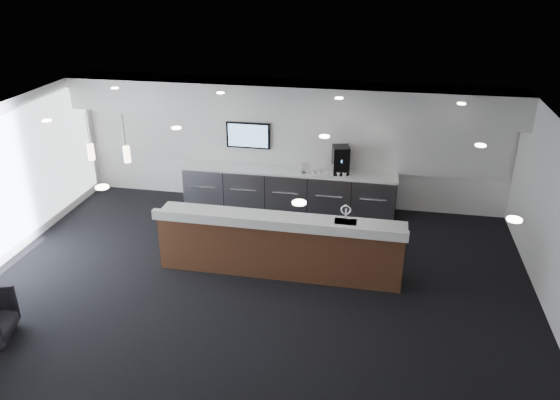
# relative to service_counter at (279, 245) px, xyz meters

# --- Properties ---
(ground) EXTENTS (10.00, 10.00, 0.00)m
(ground) POSITION_rel_service_counter_xyz_m (-0.35, -0.74, -0.58)
(ground) COLOR black
(ground) RESTS_ON ground
(ceiling) EXTENTS (10.00, 8.00, 0.02)m
(ceiling) POSITION_rel_service_counter_xyz_m (-0.35, -0.74, 2.42)
(ceiling) COLOR black
(ceiling) RESTS_ON back_wall
(back_wall) EXTENTS (10.00, 0.02, 3.00)m
(back_wall) POSITION_rel_service_counter_xyz_m (-0.35, 3.26, 0.92)
(back_wall) COLOR white
(back_wall) RESTS_ON ground
(soffit_bulkhead) EXTENTS (10.00, 0.90, 0.70)m
(soffit_bulkhead) POSITION_rel_service_counter_xyz_m (-0.35, 2.81, 2.07)
(soffit_bulkhead) COLOR silver
(soffit_bulkhead) RESTS_ON back_wall
(alcove_panel) EXTENTS (9.80, 0.06, 1.40)m
(alcove_panel) POSITION_rel_service_counter_xyz_m (-0.35, 3.23, 1.02)
(alcove_panel) COLOR silver
(alcove_panel) RESTS_ON back_wall
(back_credenza) EXTENTS (5.06, 0.66, 0.95)m
(back_credenza) POSITION_rel_service_counter_xyz_m (-0.35, 2.90, -0.10)
(back_credenza) COLOR gray
(back_credenza) RESTS_ON ground
(wall_tv) EXTENTS (1.05, 0.08, 0.62)m
(wall_tv) POSITION_rel_service_counter_xyz_m (-1.35, 3.17, 1.07)
(wall_tv) COLOR black
(wall_tv) RESTS_ON back_wall
(pendant_left) EXTENTS (0.12, 0.12, 0.30)m
(pendant_left) POSITION_rel_service_counter_xyz_m (-2.75, 0.06, 1.67)
(pendant_left) COLOR #FFEEC6
(pendant_left) RESTS_ON ceiling
(pendant_right) EXTENTS (0.12, 0.12, 0.30)m
(pendant_right) POSITION_rel_service_counter_xyz_m (-3.45, 0.06, 1.67)
(pendant_right) COLOR #FFEEC6
(pendant_right) RESTS_ON ceiling
(ceiling_can_lights) EXTENTS (7.00, 5.00, 0.02)m
(ceiling_can_lights) POSITION_rel_service_counter_xyz_m (-0.35, -0.74, 2.39)
(ceiling_can_lights) COLOR white
(ceiling_can_lights) RESTS_ON ceiling
(service_counter) EXTENTS (4.61, 0.81, 1.49)m
(service_counter) POSITION_rel_service_counter_xyz_m (0.00, 0.00, 0.00)
(service_counter) COLOR #59301D
(service_counter) RESTS_ON ground
(coffee_machine) EXTENTS (0.45, 0.52, 0.63)m
(coffee_machine) POSITION_rel_service_counter_xyz_m (0.85, 2.96, 0.69)
(coffee_machine) COLOR black
(coffee_machine) RESTS_ON back_credenza
(info_sign_left) EXTENTS (0.18, 0.04, 0.25)m
(info_sign_left) POSITION_rel_service_counter_xyz_m (0.07, 2.82, 0.50)
(info_sign_left) COLOR silver
(info_sign_left) RESTS_ON back_credenza
(info_sign_right) EXTENTS (0.20, 0.06, 0.27)m
(info_sign_right) POSITION_rel_service_counter_xyz_m (0.75, 2.77, 0.51)
(info_sign_right) COLOR silver
(info_sign_right) RESTS_ON back_credenza
(cup_0) EXTENTS (0.10, 0.10, 0.09)m
(cup_0) POSITION_rel_service_counter_xyz_m (0.97, 2.77, 0.42)
(cup_0) COLOR white
(cup_0) RESTS_ON back_credenza
(cup_1) EXTENTS (0.14, 0.14, 0.09)m
(cup_1) POSITION_rel_service_counter_xyz_m (0.83, 2.77, 0.42)
(cup_1) COLOR white
(cup_1) RESTS_ON back_credenza
(cup_2) EXTENTS (0.12, 0.12, 0.09)m
(cup_2) POSITION_rel_service_counter_xyz_m (0.69, 2.77, 0.42)
(cup_2) COLOR white
(cup_2) RESTS_ON back_credenza
(cup_3) EXTENTS (0.13, 0.13, 0.09)m
(cup_3) POSITION_rel_service_counter_xyz_m (0.55, 2.77, 0.42)
(cup_3) COLOR white
(cup_3) RESTS_ON back_credenza
(cup_4) EXTENTS (0.14, 0.14, 0.09)m
(cup_4) POSITION_rel_service_counter_xyz_m (0.41, 2.77, 0.42)
(cup_4) COLOR white
(cup_4) RESTS_ON back_credenza
(cup_5) EXTENTS (0.11, 0.11, 0.09)m
(cup_5) POSITION_rel_service_counter_xyz_m (0.27, 2.77, 0.42)
(cup_5) COLOR white
(cup_5) RESTS_ON back_credenza
(cup_6) EXTENTS (0.14, 0.14, 0.09)m
(cup_6) POSITION_rel_service_counter_xyz_m (0.13, 2.77, 0.42)
(cup_6) COLOR white
(cup_6) RESTS_ON back_credenza
(cup_7) EXTENTS (0.12, 0.12, 0.09)m
(cup_7) POSITION_rel_service_counter_xyz_m (-0.01, 2.77, 0.42)
(cup_7) COLOR white
(cup_7) RESTS_ON back_credenza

